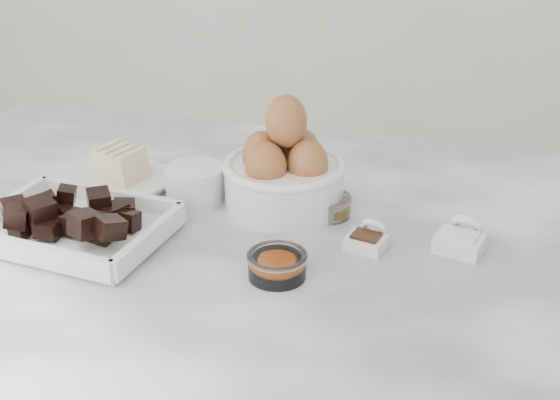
{
  "coord_description": "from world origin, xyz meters",
  "views": [
    {
      "loc": [
        0.25,
        -0.87,
        1.44
      ],
      "look_at": [
        0.02,
        0.03,
        0.98
      ],
      "focal_mm": 50.0,
      "sensor_mm": 36.0,
      "label": 1
    }
  ],
  "objects_px": {
    "chocolate_dish": "(75,221)",
    "vanilla_spoon": "(368,238)",
    "sugar_ramekin": "(195,182)",
    "salt_spoon": "(461,238)",
    "egg_bowl": "(284,172)",
    "honey_bowl": "(327,205)",
    "zest_bowl": "(277,264)",
    "butter_plate": "(122,173)"
  },
  "relations": [
    {
      "from": "sugar_ramekin",
      "to": "salt_spoon",
      "type": "distance_m",
      "value": 0.38
    },
    {
      "from": "sugar_ramekin",
      "to": "honey_bowl",
      "type": "relative_size",
      "value": 1.24
    },
    {
      "from": "butter_plate",
      "to": "zest_bowl",
      "type": "relative_size",
      "value": 2.56
    },
    {
      "from": "chocolate_dish",
      "to": "salt_spoon",
      "type": "relative_size",
      "value": 3.19
    },
    {
      "from": "zest_bowl",
      "to": "vanilla_spoon",
      "type": "xyz_separation_m",
      "value": [
        0.09,
        0.1,
        -0.01
      ]
    },
    {
      "from": "sugar_ramekin",
      "to": "vanilla_spoon",
      "type": "xyz_separation_m",
      "value": [
        0.26,
        -0.08,
        -0.02
      ]
    },
    {
      "from": "sugar_ramekin",
      "to": "egg_bowl",
      "type": "xyz_separation_m",
      "value": [
        0.13,
        0.01,
        0.03
      ]
    },
    {
      "from": "zest_bowl",
      "to": "sugar_ramekin",
      "type": "bearing_deg",
      "value": 133.85
    },
    {
      "from": "honey_bowl",
      "to": "vanilla_spoon",
      "type": "bearing_deg",
      "value": -47.86
    },
    {
      "from": "chocolate_dish",
      "to": "vanilla_spoon",
      "type": "relative_size",
      "value": 3.9
    },
    {
      "from": "sugar_ramekin",
      "to": "salt_spoon",
      "type": "height_order",
      "value": "sugar_ramekin"
    },
    {
      "from": "sugar_ramekin",
      "to": "egg_bowl",
      "type": "relative_size",
      "value": 0.49
    },
    {
      "from": "honey_bowl",
      "to": "zest_bowl",
      "type": "relative_size",
      "value": 0.92
    },
    {
      "from": "chocolate_dish",
      "to": "salt_spoon",
      "type": "xyz_separation_m",
      "value": [
        0.49,
        0.1,
        -0.01
      ]
    },
    {
      "from": "butter_plate",
      "to": "zest_bowl",
      "type": "xyz_separation_m",
      "value": [
        0.29,
        -0.19,
        -0.0
      ]
    },
    {
      "from": "egg_bowl",
      "to": "honey_bowl",
      "type": "distance_m",
      "value": 0.08
    },
    {
      "from": "egg_bowl",
      "to": "zest_bowl",
      "type": "distance_m",
      "value": 0.19
    },
    {
      "from": "zest_bowl",
      "to": "salt_spoon",
      "type": "bearing_deg",
      "value": 30.92
    },
    {
      "from": "egg_bowl",
      "to": "vanilla_spoon",
      "type": "distance_m",
      "value": 0.16
    },
    {
      "from": "sugar_ramekin",
      "to": "egg_bowl",
      "type": "height_order",
      "value": "egg_bowl"
    },
    {
      "from": "chocolate_dish",
      "to": "vanilla_spoon",
      "type": "height_order",
      "value": "chocolate_dish"
    },
    {
      "from": "butter_plate",
      "to": "egg_bowl",
      "type": "distance_m",
      "value": 0.25
    },
    {
      "from": "zest_bowl",
      "to": "salt_spoon",
      "type": "xyz_separation_m",
      "value": [
        0.21,
        0.13,
        -0.0
      ]
    },
    {
      "from": "chocolate_dish",
      "to": "salt_spoon",
      "type": "distance_m",
      "value": 0.5
    },
    {
      "from": "chocolate_dish",
      "to": "vanilla_spoon",
      "type": "bearing_deg",
      "value": 10.83
    },
    {
      "from": "honey_bowl",
      "to": "salt_spoon",
      "type": "height_order",
      "value": "salt_spoon"
    },
    {
      "from": "butter_plate",
      "to": "zest_bowl",
      "type": "distance_m",
      "value": 0.35
    },
    {
      "from": "sugar_ramekin",
      "to": "zest_bowl",
      "type": "xyz_separation_m",
      "value": [
        0.17,
        -0.18,
        -0.01
      ]
    },
    {
      "from": "egg_bowl",
      "to": "chocolate_dish",
      "type": "bearing_deg",
      "value": -146.86
    },
    {
      "from": "sugar_ramekin",
      "to": "egg_bowl",
      "type": "bearing_deg",
      "value": 4.66
    },
    {
      "from": "egg_bowl",
      "to": "zest_bowl",
      "type": "xyz_separation_m",
      "value": [
        0.04,
        -0.19,
        -0.04
      ]
    },
    {
      "from": "egg_bowl",
      "to": "salt_spoon",
      "type": "distance_m",
      "value": 0.26
    },
    {
      "from": "vanilla_spoon",
      "to": "chocolate_dish",
      "type": "bearing_deg",
      "value": -169.17
    },
    {
      "from": "butter_plate",
      "to": "sugar_ramekin",
      "type": "xyz_separation_m",
      "value": [
        0.12,
        -0.02,
        0.01
      ]
    },
    {
      "from": "butter_plate",
      "to": "salt_spoon",
      "type": "relative_size",
      "value": 2.34
    },
    {
      "from": "chocolate_dish",
      "to": "egg_bowl",
      "type": "bearing_deg",
      "value": 33.14
    },
    {
      "from": "chocolate_dish",
      "to": "honey_bowl",
      "type": "xyz_separation_m",
      "value": [
        0.31,
        0.15,
        -0.01
      ]
    },
    {
      "from": "egg_bowl",
      "to": "honey_bowl",
      "type": "bearing_deg",
      "value": -9.32
    },
    {
      "from": "butter_plate",
      "to": "sugar_ramekin",
      "type": "distance_m",
      "value": 0.12
    },
    {
      "from": "butter_plate",
      "to": "egg_bowl",
      "type": "bearing_deg",
      "value": -1.32
    },
    {
      "from": "zest_bowl",
      "to": "salt_spoon",
      "type": "height_order",
      "value": "salt_spoon"
    },
    {
      "from": "chocolate_dish",
      "to": "zest_bowl",
      "type": "xyz_separation_m",
      "value": [
        0.28,
        -0.03,
        -0.01
      ]
    }
  ]
}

